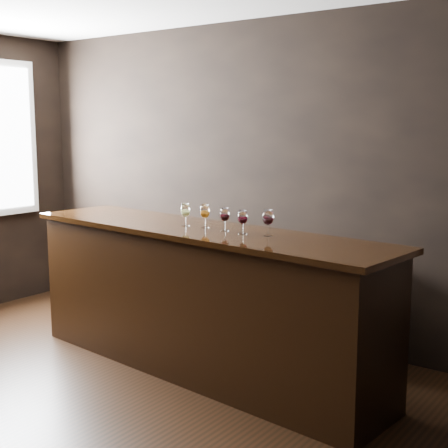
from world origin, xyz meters
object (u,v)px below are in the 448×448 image
Objects in this scene: glass_red_a at (225,215)px; glass_red_c at (268,218)px; bar_counter at (200,303)px; glass_red_b at (243,218)px; glass_amber at (205,212)px; back_bar_shelf at (235,289)px; glass_white at (185,211)px.

glass_red_c is (0.37, 0.01, 0.01)m from glass_red_a.
glass_red_b is (0.41, -0.03, 0.70)m from bar_counter.
glass_amber reaches higher than glass_red_a.
glass_red_c reaches higher than glass_amber.
back_bar_shelf is 13.27× the size of glass_amber.
glass_white is 0.98× the size of glass_amber.
bar_counter is 17.92× the size of glass_red_b.
bar_counter is at bearing -72.11° from back_bar_shelf.
glass_red_a is at bearing 170.56° from glass_red_b.
back_bar_shelf is at bearing 98.63° from glass_white.
bar_counter is 0.70m from glass_amber.
glass_red_a is at bearing -0.46° from glass_white.
glass_white is 1.01× the size of glass_red_a.
glass_white reaches higher than glass_red_a.
glass_red_a is 0.18m from glass_red_b.
glass_red_c is at bearing 0.56° from glass_white.
glass_amber is at bearing 65.96° from bar_counter.
glass_red_a is at bearing -178.40° from glass_red_c.
back_bar_shelf is at bearing 120.73° from glass_red_a.
back_bar_shelf is 13.69× the size of glass_red_a.
glass_amber is 0.21m from glass_red_a.
glass_amber is (0.29, -0.81, 0.82)m from back_bar_shelf.
glass_white is 1.01× the size of glass_red_b.
glass_white is 0.37m from glass_red_a.
bar_counter reaches higher than back_bar_shelf.
glass_amber is (0.02, 0.04, 0.70)m from bar_counter.
glass_red_a is at bearing -59.27° from back_bar_shelf.
glass_red_c is (0.57, -0.02, 0.01)m from glass_amber.
glass_white is at bearing -179.44° from glass_red_c.
glass_red_a is (0.23, 0.00, 0.70)m from bar_counter.
glass_amber is at bearing -70.12° from back_bar_shelf.
back_bar_shelf is at bearing 109.88° from glass_amber.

